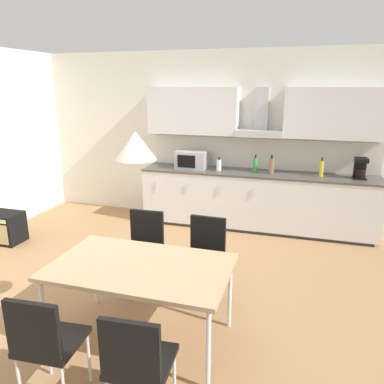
# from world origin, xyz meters

# --- Properties ---
(ground_plane) EXTENTS (8.51, 7.46, 0.02)m
(ground_plane) POSITION_xyz_m (0.00, 0.00, -0.01)
(ground_plane) COLOR #9E754C
(wall_back) EXTENTS (6.81, 0.10, 2.73)m
(wall_back) POSITION_xyz_m (0.00, 2.54, 1.37)
(wall_back) COLOR silver
(wall_back) RESTS_ON ground_plane
(kitchen_counter) EXTENTS (3.59, 0.65, 0.90)m
(kitchen_counter) POSITION_xyz_m (0.90, 2.18, 0.45)
(kitchen_counter) COLOR #333333
(kitchen_counter) RESTS_ON ground_plane
(backsplash_tile) EXTENTS (3.57, 0.02, 0.48)m
(backsplash_tile) POSITION_xyz_m (0.90, 2.48, 1.14)
(backsplash_tile) COLOR silver
(backsplash_tile) RESTS_ON kitchen_counter
(upper_wall_cabinets) EXTENTS (3.57, 0.40, 0.73)m
(upper_wall_cabinets) POSITION_xyz_m (0.90, 2.32, 1.79)
(upper_wall_cabinets) COLOR silver
(microwave) EXTENTS (0.48, 0.35, 0.28)m
(microwave) POSITION_xyz_m (-0.14, 2.17, 1.04)
(microwave) COLOR #ADADB2
(microwave) RESTS_ON kitchen_counter
(coffee_maker) EXTENTS (0.18, 0.19, 0.30)m
(coffee_maker) POSITION_xyz_m (2.36, 2.20, 1.05)
(coffee_maker) COLOR black
(coffee_maker) RESTS_ON kitchen_counter
(bottle_green) EXTENTS (0.06, 0.06, 0.27)m
(bottle_green) POSITION_xyz_m (0.87, 2.19, 1.02)
(bottle_green) COLOR green
(bottle_green) RESTS_ON kitchen_counter
(bottle_yellow) EXTENTS (0.06, 0.06, 0.28)m
(bottle_yellow) POSITION_xyz_m (1.83, 2.16, 1.02)
(bottle_yellow) COLOR yellow
(bottle_yellow) RESTS_ON kitchen_counter
(bottle_brown) EXTENTS (0.08, 0.08, 0.29)m
(bottle_brown) POSITION_xyz_m (1.12, 2.13, 1.02)
(bottle_brown) COLOR brown
(bottle_brown) RESTS_ON kitchen_counter
(bottle_white) EXTENTS (0.08, 0.08, 0.21)m
(bottle_white) POSITION_xyz_m (0.32, 2.12, 0.99)
(bottle_white) COLOR white
(bottle_white) RESTS_ON kitchen_counter
(dining_table) EXTENTS (1.51, 0.92, 0.72)m
(dining_table) POSITION_xyz_m (0.32, -0.87, 0.68)
(dining_table) COLOR tan
(dining_table) RESTS_ON ground_plane
(chair_far_right) EXTENTS (0.42, 0.42, 0.87)m
(chair_far_right) POSITION_xyz_m (0.66, -0.03, 0.53)
(chair_far_right) COLOR black
(chair_far_right) RESTS_ON ground_plane
(chair_near_right) EXTENTS (0.43, 0.43, 0.87)m
(chair_near_right) POSITION_xyz_m (0.67, -1.71, 0.53)
(chair_near_right) COLOR black
(chair_near_right) RESTS_ON ground_plane
(chair_far_left) EXTENTS (0.42, 0.42, 0.87)m
(chair_far_left) POSITION_xyz_m (-0.02, -0.03, 0.53)
(chair_far_left) COLOR black
(chair_far_left) RESTS_ON ground_plane
(chair_near_left) EXTENTS (0.43, 0.43, 0.87)m
(chair_near_left) POSITION_xyz_m (-0.02, -1.71, 0.53)
(chair_near_left) COLOR black
(chair_near_left) RESTS_ON ground_plane
(guitar_amp) EXTENTS (0.52, 0.37, 0.44)m
(guitar_amp) POSITION_xyz_m (-2.49, 0.56, 0.22)
(guitar_amp) COLOR black
(guitar_amp) RESTS_ON ground_plane
(pendant_lamp) EXTENTS (0.32, 0.32, 0.22)m
(pendant_lamp) POSITION_xyz_m (0.32, -0.87, 1.73)
(pendant_lamp) COLOR silver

